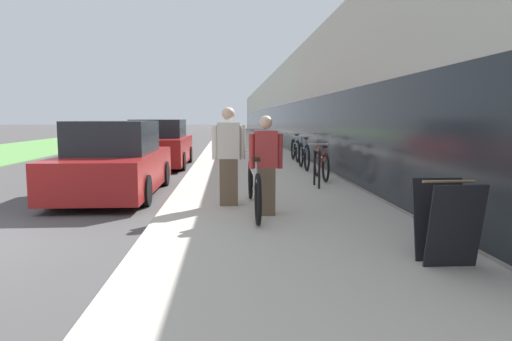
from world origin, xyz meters
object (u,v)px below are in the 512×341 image
object	(u,v)px
person_rider	(266,165)
sandwich_board_sign	(447,222)
parked_sedan_curbside	(115,162)
cruiser_bike_farthest	(295,150)
tandem_bicycle	(254,186)
bike_rack_hoop	(317,164)
cruiser_bike_middle	(304,156)
cruiser_bike_nearest	(321,165)
person_bystander	(229,156)
vintage_roadster_curbside	(159,145)

from	to	relation	value
person_rider	sandwich_board_sign	xyz separation A→B (m)	(1.70, -2.57, -0.34)
parked_sedan_curbside	cruiser_bike_farthest	bearing A→B (deg)	52.42
parked_sedan_curbside	tandem_bicycle	bearing A→B (deg)	-40.05
tandem_bicycle	bike_rack_hoop	size ratio (longest dim) A/B	3.47
bike_rack_hoop	sandwich_board_sign	xyz separation A→B (m)	(0.32, -5.46, -0.06)
parked_sedan_curbside	cruiser_bike_middle	bearing A→B (deg)	38.13
cruiser_bike_nearest	cruiser_bike_middle	distance (m)	2.34
person_bystander	vintage_roadster_curbside	world-z (taller)	person_bystander
parked_sedan_curbside	vintage_roadster_curbside	distance (m)	5.84
person_bystander	cruiser_bike_farthest	world-z (taller)	person_bystander
person_bystander	cruiser_bike_middle	size ratio (longest dim) A/B	0.93
cruiser_bike_middle	person_bystander	bearing A→B (deg)	-112.04
person_bystander	cruiser_bike_middle	world-z (taller)	person_bystander
bike_rack_hoop	sandwich_board_sign	distance (m)	5.47
tandem_bicycle	cruiser_bike_middle	distance (m)	6.38
cruiser_bike_nearest	parked_sedan_curbside	distance (m)	4.97
cruiser_bike_middle	cruiser_bike_farthest	xyz separation A→B (m)	(0.12, 2.59, 0.00)
bike_rack_hoop	parked_sedan_curbside	distance (m)	4.42
tandem_bicycle	cruiser_bike_nearest	size ratio (longest dim) A/B	1.67
sandwich_board_sign	vintage_roadster_curbside	world-z (taller)	vintage_roadster_curbside
tandem_bicycle	person_bystander	xyz separation A→B (m)	(-0.42, 0.48, 0.47)
tandem_bicycle	cruiser_bike_farthest	xyz separation A→B (m)	(1.98, 8.69, 0.01)
vintage_roadster_curbside	tandem_bicycle	bearing A→B (deg)	-71.42
tandem_bicycle	sandwich_board_sign	distance (m)	3.49
cruiser_bike_middle	person_rider	bearing A→B (deg)	-104.62
bike_rack_hoop	parked_sedan_curbside	world-z (taller)	parked_sedan_curbside
bike_rack_hoop	person_bystander	bearing A→B (deg)	-134.20
sandwich_board_sign	parked_sedan_curbside	size ratio (longest dim) A/B	0.20
bike_rack_hoop	parked_sedan_curbside	size ratio (longest dim) A/B	0.19
tandem_bicycle	vintage_roadster_curbside	distance (m)	8.70
vintage_roadster_curbside	cruiser_bike_farthest	bearing A→B (deg)	5.38
tandem_bicycle	vintage_roadster_curbside	xyz separation A→B (m)	(-2.77, 8.24, 0.21)
person_rider	bike_rack_hoop	size ratio (longest dim) A/B	1.87
tandem_bicycle	bike_rack_hoop	bearing A→B (deg)	58.15
person_rider	person_bystander	distance (m)	1.04
cruiser_bike_nearest	cruiser_bike_middle	xyz separation A→B (m)	(-0.05, 2.34, 0.04)
person_rider	parked_sedan_curbside	bearing A→B (deg)	137.41
bike_rack_hoop	vintage_roadster_curbside	world-z (taller)	vintage_roadster_curbside
cruiser_bike_middle	cruiser_bike_farthest	distance (m)	2.59
cruiser_bike_farthest	vintage_roadster_curbside	distance (m)	4.78
person_rider	parked_sedan_curbside	size ratio (longest dim) A/B	0.36
parked_sedan_curbside	vintage_roadster_curbside	bearing A→B (deg)	89.16
person_bystander	sandwich_board_sign	xyz separation A→B (m)	(2.29, -3.43, -0.42)
cruiser_bike_farthest	vintage_roadster_curbside	size ratio (longest dim) A/B	0.41
tandem_bicycle	person_rider	distance (m)	0.57
person_rider	cruiser_bike_farthest	xyz separation A→B (m)	(1.81, 9.07, -0.38)
tandem_bicycle	cruiser_bike_farthest	bearing A→B (deg)	77.14
cruiser_bike_middle	tandem_bicycle	bearing A→B (deg)	-106.96
person_bystander	bike_rack_hoop	bearing A→B (deg)	45.80
person_rider	vintage_roadster_curbside	xyz separation A→B (m)	(-2.94, 8.63, -0.18)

